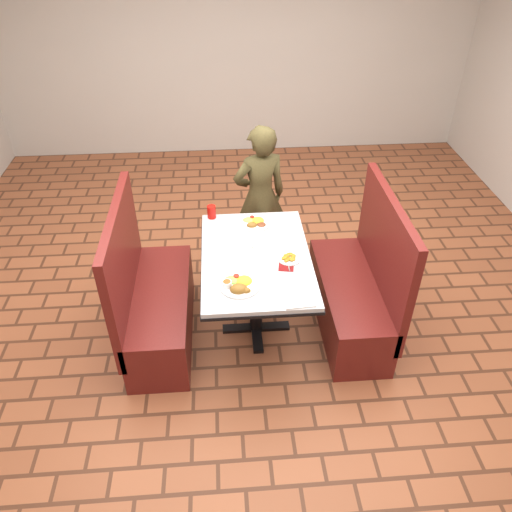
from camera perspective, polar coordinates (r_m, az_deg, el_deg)
name	(u,v)px	position (r m, az deg, el deg)	size (l,w,h in m)	color
room	(256,100)	(3.12, 0.00, 17.36)	(7.00, 7.04, 2.82)	#975231
dining_table	(256,266)	(3.73, 0.00, -1.18)	(0.81, 1.21, 0.75)	silver
booth_bench_left	(154,304)	(3.98, -11.60, -5.40)	(0.47, 1.20, 1.17)	maroon
booth_bench_right	(356,294)	(4.07, 11.32, -4.24)	(0.47, 1.20, 1.17)	maroon
diner_person	(260,197)	(4.54, 0.45, 6.76)	(0.50, 0.33, 1.36)	brown
near_dinner_plate	(239,283)	(3.38, -1.95, -3.15)	(0.28, 0.28, 0.09)	white
far_dinner_plate	(255,222)	(4.02, -0.13, 3.96)	(0.24, 0.24, 0.06)	white
plantain_plate	(289,258)	(3.64, 3.82, -0.24)	(0.17, 0.17, 0.03)	white
maroon_napkin	(286,267)	(3.58, 3.47, -1.24)	(0.11, 0.11, 0.00)	maroon
spoon_utensil	(288,266)	(3.58, 3.73, -1.11)	(0.01, 0.12, 0.00)	silver
red_tumbler	(212,212)	(4.10, -5.11, 5.05)	(0.07, 0.07, 0.11)	red
paper_napkin	(299,300)	(3.30, 4.96, -5.09)	(0.20, 0.15, 0.01)	white
knife_utensil	(243,286)	(3.40, -1.45, -3.40)	(0.01, 0.16, 0.00)	silver
fork_utensil	(244,287)	(3.38, -1.34, -3.59)	(0.01, 0.16, 0.00)	silver
lettuce_shreds	(261,251)	(3.72, 0.54, 0.59)	(0.28, 0.32, 0.00)	#99C64F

